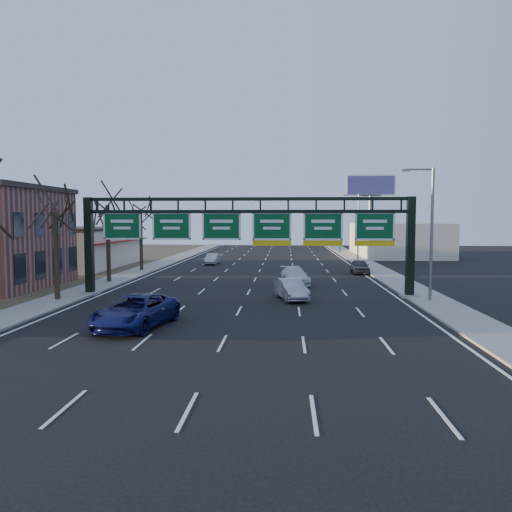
# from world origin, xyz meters

# --- Properties ---
(ground) EXTENTS (160.00, 160.00, 0.00)m
(ground) POSITION_xyz_m (0.00, 0.00, 0.00)
(ground) COLOR black
(ground) RESTS_ON ground
(sidewalk_left) EXTENTS (3.00, 120.00, 0.12)m
(sidewalk_left) POSITION_xyz_m (-12.80, 20.00, 0.06)
(sidewalk_left) COLOR gray
(sidewalk_left) RESTS_ON ground
(sidewalk_right) EXTENTS (3.00, 120.00, 0.12)m
(sidewalk_right) POSITION_xyz_m (12.80, 20.00, 0.06)
(sidewalk_right) COLOR gray
(sidewalk_right) RESTS_ON ground
(dirt_strip_left) EXTENTS (21.00, 120.00, 0.06)m
(dirt_strip_left) POSITION_xyz_m (-25.00, 20.00, 0.03)
(dirt_strip_left) COLOR #473D2B
(dirt_strip_left) RESTS_ON ground
(lane_markings) EXTENTS (21.60, 120.00, 0.01)m
(lane_markings) POSITION_xyz_m (0.00, 20.00, 0.01)
(lane_markings) COLOR white
(lane_markings) RESTS_ON ground
(sign_gantry) EXTENTS (24.60, 1.20, 7.20)m
(sign_gantry) POSITION_xyz_m (0.16, 8.00, 4.63)
(sign_gantry) COLOR black
(sign_gantry) RESTS_ON ground
(cream_strip) EXTENTS (10.90, 18.40, 4.70)m
(cream_strip) POSITION_xyz_m (-21.48, 29.00, 2.36)
(cream_strip) COLOR beige
(cream_strip) RESTS_ON ground
(building_right_distant) EXTENTS (12.00, 20.00, 5.00)m
(building_right_distant) POSITION_xyz_m (20.00, 50.00, 2.50)
(building_right_distant) COLOR beige
(building_right_distant) RESTS_ON ground
(tree_gantry) EXTENTS (3.60, 3.60, 8.48)m
(tree_gantry) POSITION_xyz_m (-12.80, 5.00, 7.11)
(tree_gantry) COLOR black
(tree_gantry) RESTS_ON sidewalk_left
(tree_mid) EXTENTS (3.60, 3.60, 9.24)m
(tree_mid) POSITION_xyz_m (-12.80, 15.00, 7.85)
(tree_mid) COLOR black
(tree_mid) RESTS_ON sidewalk_left
(tree_far) EXTENTS (3.60, 3.60, 8.86)m
(tree_far) POSITION_xyz_m (-12.80, 25.00, 7.48)
(tree_far) COLOR black
(tree_far) RESTS_ON sidewalk_left
(streetlight_near) EXTENTS (2.15, 0.22, 9.00)m
(streetlight_near) POSITION_xyz_m (12.47, 6.00, 5.08)
(streetlight_near) COLOR slate
(streetlight_near) RESTS_ON sidewalk_right
(streetlight_far) EXTENTS (2.15, 0.22, 9.00)m
(streetlight_far) POSITION_xyz_m (12.47, 40.00, 5.08)
(streetlight_far) COLOR slate
(streetlight_far) RESTS_ON sidewalk_right
(billboard_right) EXTENTS (7.00, 0.50, 12.00)m
(billboard_right) POSITION_xyz_m (15.00, 44.98, 9.06)
(billboard_right) COLOR slate
(billboard_right) RESTS_ON ground
(traffic_signal_mast) EXTENTS (10.16, 0.54, 7.00)m
(traffic_signal_mast) POSITION_xyz_m (5.69, 55.00, 5.50)
(traffic_signal_mast) COLOR black
(traffic_signal_mast) RESTS_ON ground
(car_blue_suv) EXTENTS (3.80, 6.43, 1.68)m
(car_blue_suv) POSITION_xyz_m (-4.90, -2.97, 0.84)
(car_blue_suv) COLOR #131753
(car_blue_suv) RESTS_ON ground
(car_silver_sedan) EXTENTS (2.60, 4.61, 1.44)m
(car_silver_sedan) POSITION_xyz_m (3.22, 6.51, 0.72)
(car_silver_sedan) COLOR #A0A0A4
(car_silver_sedan) RESTS_ON ground
(car_white_wagon) EXTENTS (2.80, 5.25, 1.45)m
(car_white_wagon) POSITION_xyz_m (3.61, 14.56, 0.72)
(car_white_wagon) COLOR silver
(car_white_wagon) RESTS_ON ground
(car_grey_far) EXTENTS (1.83, 4.32, 1.46)m
(car_grey_far) POSITION_xyz_m (10.50, 23.82, 0.73)
(car_grey_far) COLOR #3C4041
(car_grey_far) RESTS_ON ground
(car_silver_distant) EXTENTS (1.51, 4.04, 1.32)m
(car_silver_distant) POSITION_xyz_m (-6.31, 33.53, 0.66)
(car_silver_distant) COLOR #AFAEB3
(car_silver_distant) RESTS_ON ground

